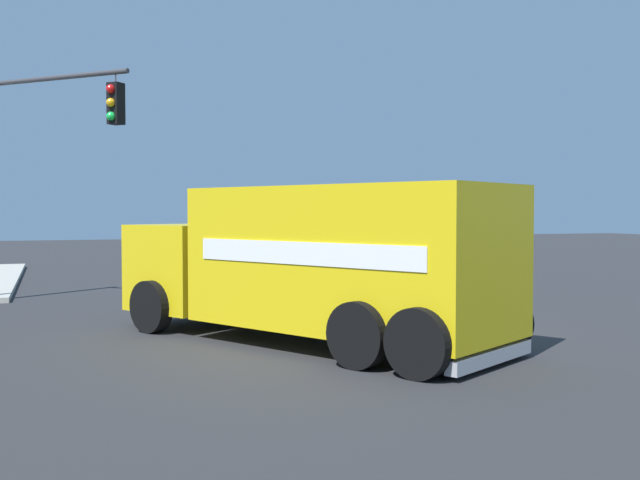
{
  "coord_description": "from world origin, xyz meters",
  "views": [
    {
      "loc": [
        -12.82,
        6.18,
        2.31
      ],
      "look_at": [
        -0.29,
        1.58,
        1.79
      ],
      "focal_mm": 41.21,
      "sensor_mm": 36.0,
      "label": 1
    }
  ],
  "objects": [
    {
      "name": "traffic_light_primary",
      "position": [
        6.65,
        6.73,
        3.89
      ],
      "size": [
        3.46,
        3.51,
        5.62
      ],
      "color": "#38383D",
      "rests_on": "sidewalk_corner_far"
    },
    {
      "name": "delivery_truck",
      "position": [
        -0.71,
        1.82,
        1.43
      ],
      "size": [
        7.82,
        5.94,
        2.73
      ],
      "color": "yellow",
      "rests_on": "ground"
    },
    {
      "name": "ground_plane",
      "position": [
        0.0,
        0.0,
        0.0
      ],
      "size": [
        100.0,
        100.0,
        0.0
      ],
      "primitive_type": "plane",
      "color": "#2B2B2D"
    },
    {
      "name": "pickup_maroon",
      "position": [
        11.3,
        -4.04,
        0.73
      ],
      "size": [
        2.54,
        5.32,
        1.38
      ],
      "color": "maroon",
      "rests_on": "ground"
    }
  ]
}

